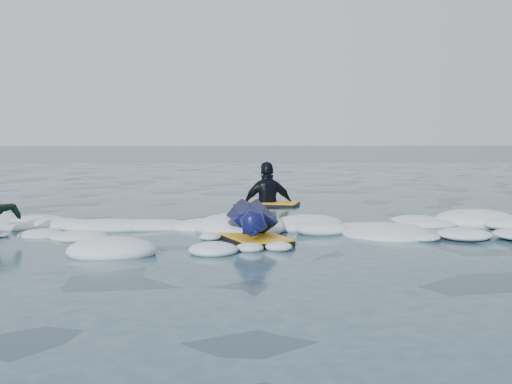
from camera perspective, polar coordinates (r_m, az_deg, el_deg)
ground at (r=7.69m, az=-4.27°, el=-4.93°), size 120.00×120.00×0.00m
foam_band at (r=8.70m, az=-3.95°, el=-3.73°), size 12.00×3.10×0.30m
prone_woman_unit at (r=8.25m, az=-0.41°, el=-2.53°), size 1.07×1.82×0.47m
waiting_rider_unit at (r=11.91m, az=1.07°, el=-1.31°), size 1.24×0.87×1.68m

